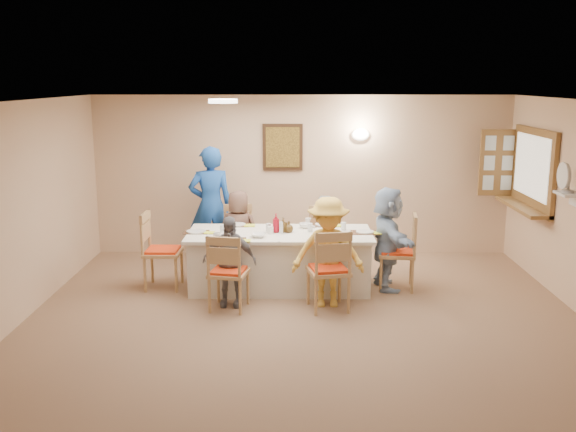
{
  "coord_description": "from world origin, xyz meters",
  "views": [
    {
      "loc": [
        -0.14,
        -6.47,
        2.74
      ],
      "look_at": [
        -0.2,
        1.4,
        1.05
      ],
      "focal_mm": 40.0,
      "sensor_mm": 36.0,
      "label": 1
    }
  ],
  "objects_px": {
    "chair_left_end": "(163,250)",
    "diner_back_left": "(239,232)",
    "caregiver": "(211,206)",
    "chair_back_left": "(240,238)",
    "chair_back_right": "(322,239)",
    "chair_right_end": "(397,251)",
    "serving_hatch": "(534,170)",
    "dining_table": "(280,260)",
    "desk_fan": "(566,181)",
    "chair_front_right": "(328,269)",
    "condiment_ketchup": "(276,223)",
    "diner_front_left": "(229,261)",
    "chair_front_left": "(229,271)",
    "diner_back_right": "(323,235)",
    "diner_front_right": "(328,252)",
    "diner_right_end": "(388,238)"
  },
  "relations": [
    {
      "from": "diner_front_right",
      "to": "chair_back_left",
      "type": "bearing_deg",
      "value": 128.88
    },
    {
      "from": "serving_hatch",
      "to": "chair_front_left",
      "type": "bearing_deg",
      "value": -160.21
    },
    {
      "from": "chair_front_right",
      "to": "diner_right_end",
      "type": "distance_m",
      "value": 1.16
    },
    {
      "from": "dining_table",
      "to": "chair_right_end",
      "type": "relative_size",
      "value": 2.38
    },
    {
      "from": "chair_back_right",
      "to": "chair_right_end",
      "type": "xyz_separation_m",
      "value": [
        0.95,
        -0.8,
        0.04
      ]
    },
    {
      "from": "chair_back_left",
      "to": "caregiver",
      "type": "xyz_separation_m",
      "value": [
        -0.45,
        0.35,
        0.41
      ]
    },
    {
      "from": "desk_fan",
      "to": "diner_front_left",
      "type": "distance_m",
      "value": 4.13
    },
    {
      "from": "dining_table",
      "to": "caregiver",
      "type": "xyz_separation_m",
      "value": [
        -1.05,
        1.15,
        0.51
      ]
    },
    {
      "from": "chair_left_end",
      "to": "diner_back_right",
      "type": "distance_m",
      "value": 2.26
    },
    {
      "from": "diner_right_end",
      "to": "caregiver",
      "type": "distance_m",
      "value": 2.73
    },
    {
      "from": "diner_front_left",
      "to": "diner_right_end",
      "type": "bearing_deg",
      "value": 22.28
    },
    {
      "from": "chair_front_right",
      "to": "condiment_ketchup",
      "type": "distance_m",
      "value": 1.1
    },
    {
      "from": "desk_fan",
      "to": "chair_front_right",
      "type": "bearing_deg",
      "value": -177.29
    },
    {
      "from": "diner_back_left",
      "to": "caregiver",
      "type": "distance_m",
      "value": 0.71
    },
    {
      "from": "chair_left_end",
      "to": "diner_right_end",
      "type": "bearing_deg",
      "value": -89.11
    },
    {
      "from": "diner_back_right",
      "to": "condiment_ketchup",
      "type": "distance_m",
      "value": 0.99
    },
    {
      "from": "diner_front_right",
      "to": "dining_table",
      "type": "bearing_deg",
      "value": 131.27
    },
    {
      "from": "dining_table",
      "to": "diner_back_right",
      "type": "height_order",
      "value": "diner_back_right"
    },
    {
      "from": "chair_back_left",
      "to": "diner_right_end",
      "type": "xyz_separation_m",
      "value": [
        2.02,
        -0.8,
        0.21
      ]
    },
    {
      "from": "serving_hatch",
      "to": "chair_right_end",
      "type": "height_order",
      "value": "serving_hatch"
    },
    {
      "from": "diner_back_left",
      "to": "caregiver",
      "type": "relative_size",
      "value": 0.68
    },
    {
      "from": "chair_front_right",
      "to": "desk_fan",
      "type": "bearing_deg",
      "value": 170.96
    },
    {
      "from": "dining_table",
      "to": "diner_front_right",
      "type": "xyz_separation_m",
      "value": [
        0.6,
        -0.68,
        0.3
      ]
    },
    {
      "from": "desk_fan",
      "to": "chair_front_left",
      "type": "bearing_deg",
      "value": -178.1
    },
    {
      "from": "chair_back_left",
      "to": "diner_back_left",
      "type": "xyz_separation_m",
      "value": [
        0.0,
        -0.12,
        0.12
      ]
    },
    {
      "from": "desk_fan",
      "to": "chair_front_right",
      "type": "distance_m",
      "value": 3.0
    },
    {
      "from": "caregiver",
      "to": "diner_front_left",
      "type": "bearing_deg",
      "value": 91.61
    },
    {
      "from": "chair_right_end",
      "to": "chair_back_right",
      "type": "bearing_deg",
      "value": -122.08
    },
    {
      "from": "chair_left_end",
      "to": "diner_back_left",
      "type": "distance_m",
      "value": 1.17
    },
    {
      "from": "diner_back_left",
      "to": "diner_front_right",
      "type": "height_order",
      "value": "diner_front_right"
    },
    {
      "from": "desk_fan",
      "to": "diner_front_right",
      "type": "bearing_deg",
      "value": -179.73
    },
    {
      "from": "chair_back_right",
      "to": "condiment_ketchup",
      "type": "distance_m",
      "value": 1.11
    },
    {
      "from": "chair_back_left",
      "to": "diner_right_end",
      "type": "bearing_deg",
      "value": -31.35
    },
    {
      "from": "chair_back_right",
      "to": "diner_front_left",
      "type": "distance_m",
      "value": 1.91
    },
    {
      "from": "chair_back_right",
      "to": "chair_right_end",
      "type": "height_order",
      "value": "chair_right_end"
    },
    {
      "from": "desk_fan",
      "to": "chair_right_end",
      "type": "bearing_deg",
      "value": 160.29
    },
    {
      "from": "desk_fan",
      "to": "dining_table",
      "type": "height_order",
      "value": "desk_fan"
    },
    {
      "from": "chair_front_left",
      "to": "diner_front_right",
      "type": "distance_m",
      "value": 1.22
    },
    {
      "from": "desk_fan",
      "to": "chair_left_end",
      "type": "relative_size",
      "value": 0.29
    },
    {
      "from": "serving_hatch",
      "to": "chair_front_right",
      "type": "bearing_deg",
      "value": -153.09
    },
    {
      "from": "chair_front_left",
      "to": "caregiver",
      "type": "bearing_deg",
      "value": -67.1
    },
    {
      "from": "serving_hatch",
      "to": "chair_front_right",
      "type": "xyz_separation_m",
      "value": [
        -2.92,
        -1.48,
        -0.99
      ]
    },
    {
      "from": "chair_right_end",
      "to": "chair_left_end",
      "type": "bearing_deg",
      "value": -81.98
    },
    {
      "from": "desk_fan",
      "to": "diner_right_end",
      "type": "distance_m",
      "value": 2.27
    },
    {
      "from": "dining_table",
      "to": "chair_right_end",
      "type": "xyz_separation_m",
      "value": [
        1.55,
        0.0,
        0.13
      ]
    },
    {
      "from": "dining_table",
      "to": "chair_back_right",
      "type": "distance_m",
      "value": 1.0
    },
    {
      "from": "chair_front_left",
      "to": "desk_fan",
      "type": "bearing_deg",
      "value": -168.19
    },
    {
      "from": "chair_front_left",
      "to": "condiment_ketchup",
      "type": "relative_size",
      "value": 3.81
    },
    {
      "from": "chair_back_right",
      "to": "caregiver",
      "type": "bearing_deg",
      "value": 170.66
    },
    {
      "from": "chair_back_left",
      "to": "chair_left_end",
      "type": "distance_m",
      "value": 1.24
    }
  ]
}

